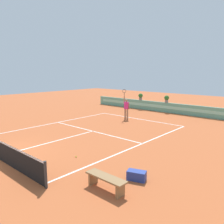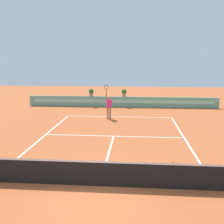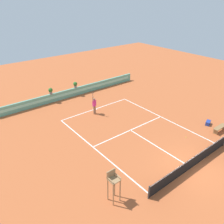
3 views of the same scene
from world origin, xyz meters
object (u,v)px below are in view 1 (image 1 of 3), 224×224
(gear_bag, at_px, (137,175))
(tennis_ball_near_baseline, at_px, (76,157))
(potted_plant_left, at_px, (141,96))
(tennis_player, at_px, (126,107))
(bench_courtside, at_px, (106,180))
(potted_plant_centre, at_px, (167,98))

(gear_bag, bearing_deg, tennis_ball_near_baseline, -179.07)
(gear_bag, xyz_separation_m, tennis_ball_near_baseline, (-3.49, -0.06, -0.15))
(gear_bag, height_order, potted_plant_left, potted_plant_left)
(tennis_player, bearing_deg, tennis_ball_near_baseline, -66.77)
(tennis_ball_near_baseline, bearing_deg, bench_courtside, -21.70)
(bench_courtside, xyz_separation_m, gear_bag, (0.35, 1.31, -0.20))
(bench_courtside, distance_m, potted_plant_centre, 16.23)
(gear_bag, relative_size, potted_plant_centre, 0.97)
(potted_plant_left, bearing_deg, gear_bag, -55.83)
(bench_courtside, height_order, potted_plant_centre, potted_plant_centre)
(tennis_ball_near_baseline, bearing_deg, potted_plant_centre, 101.11)
(bench_courtside, distance_m, tennis_player, 11.91)
(potted_plant_centre, bearing_deg, potted_plant_left, 180.00)
(gear_bag, xyz_separation_m, potted_plant_left, (-9.36, 13.79, 1.23))
(bench_courtside, xyz_separation_m, potted_plant_left, (-9.01, 15.09, 1.04))
(gear_bag, relative_size, tennis_ball_near_baseline, 10.29)
(potted_plant_centre, bearing_deg, tennis_player, -99.94)
(bench_courtside, distance_m, tennis_ball_near_baseline, 3.40)
(tennis_ball_near_baseline, xyz_separation_m, potted_plant_left, (-5.87, 13.84, 1.38))
(tennis_player, xyz_separation_m, potted_plant_centre, (0.93, 5.33, 0.36))
(tennis_ball_near_baseline, bearing_deg, gear_bag, 0.93)
(potted_plant_centre, bearing_deg, bench_courtside, -68.78)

